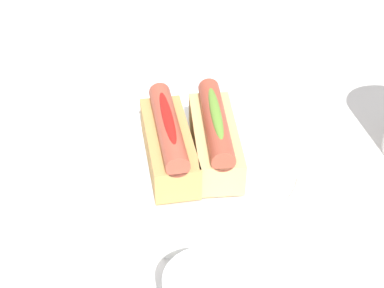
{
  "coord_description": "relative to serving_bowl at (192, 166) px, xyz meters",
  "views": [
    {
      "loc": [
        0.5,
        -0.11,
        0.43
      ],
      "look_at": [
        0.0,
        -0.02,
        0.05
      ],
      "focal_mm": 50.9,
      "sensor_mm": 36.0,
      "label": 1
    }
  ],
  "objects": [
    {
      "name": "ground_plane",
      "position": [
        -0.0,
        0.02,
        -0.02
      ],
      "size": [
        2.4,
        2.4,
        0.0
      ],
      "primitive_type": "plane",
      "color": "beige"
    },
    {
      "name": "serving_bowl",
      "position": [
        0.0,
        0.0,
        0.0
      ],
      "size": [
        0.27,
        0.27,
        0.03
      ],
      "color": "white",
      "rests_on": "ground_plane"
    },
    {
      "name": "hotdog_back",
      "position": [
        0.0,
        0.03,
        0.04
      ],
      "size": [
        0.15,
        0.06,
        0.06
      ],
      "color": "#DBB270",
      "rests_on": "serving_bowl"
    },
    {
      "name": "hotdog_front",
      "position": [
        -0.0,
        -0.03,
        0.04
      ],
      "size": [
        0.15,
        0.05,
        0.06
      ],
      "color": "tan",
      "rests_on": "serving_bowl"
    }
  ]
}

